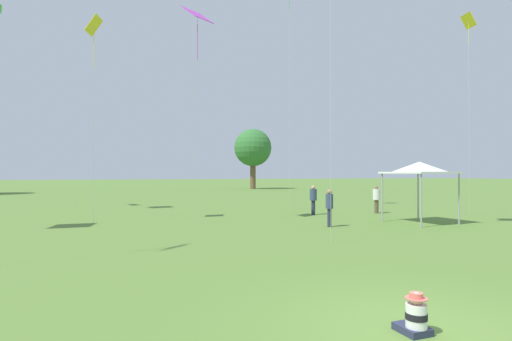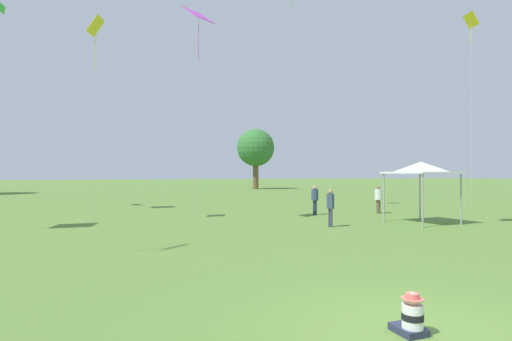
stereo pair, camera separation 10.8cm
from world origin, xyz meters
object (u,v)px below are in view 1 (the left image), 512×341
object	(u,v)px
seated_toddler	(415,317)
canopy_tent	(419,168)
person_standing_3	(376,197)
person_standing_0	(313,198)
kite_0	(468,30)
person_standing_1	(329,204)
distant_tree_0	(253,148)
kite_4	(197,20)
kite_9	(94,32)

from	to	relation	value
seated_toddler	canopy_tent	bearing A→B (deg)	46.44
person_standing_3	person_standing_0	bearing A→B (deg)	-23.28
person_standing_3	kite_0	world-z (taller)	kite_0
person_standing_3	person_standing_1	bearing A→B (deg)	21.54
person_standing_1	distant_tree_0	size ratio (longest dim) A/B	0.18
seated_toddler	kite_0	bearing A→B (deg)	38.81
kite_4	seated_toddler	bearing A→B (deg)	-74.83
kite_9	distant_tree_0	world-z (taller)	kite_9
person_standing_0	distant_tree_0	world-z (taller)	distant_tree_0
person_standing_0	kite_0	distance (m)	12.31
canopy_tent	kite_4	size ratio (longest dim) A/B	0.28
person_standing_3	kite_4	world-z (taller)	kite_4
person_standing_1	canopy_tent	size ratio (longest dim) A/B	0.57
person_standing_0	distant_tree_0	xyz separation A→B (m)	(8.38, 34.79, 4.92)
kite_0	person_standing_0	bearing A→B (deg)	127.63
seated_toddler	person_standing_1	bearing A→B (deg)	64.59
person_standing_0	kite_9	xyz separation A→B (m)	(-10.88, -0.19, 7.50)
seated_toddler	canopy_tent	distance (m)	13.47
kite_4	canopy_tent	bearing A→B (deg)	-5.50
seated_toddler	kite_0	xyz separation A→B (m)	(13.96, 11.98, 9.70)
person_standing_0	kite_0	world-z (taller)	kite_0
canopy_tent	person_standing_0	bearing A→B (deg)	120.88
person_standing_3	canopy_tent	size ratio (longest dim) A/B	0.56
seated_toddler	distant_tree_0	bearing A→B (deg)	71.93
kite_0	kite_9	world-z (taller)	kite_0
seated_toddler	kite_4	distance (m)	15.72
kite_9	distant_tree_0	xyz separation A→B (m)	(19.26, 34.98, -2.58)
seated_toddler	canopy_tent	xyz separation A→B (m)	(8.84, 9.92, 2.20)
person_standing_3	kite_9	distance (m)	16.38
canopy_tent	kite_9	xyz separation A→B (m)	(-13.70, 4.53, 5.98)
person_standing_0	kite_4	bearing A→B (deg)	-168.75
seated_toddler	person_standing_3	distance (m)	17.20
person_standing_0	kite_0	bearing A→B (deg)	-21.16
seated_toddler	kite_9	xyz separation A→B (m)	(-4.86, 14.45, 8.18)
person_standing_3	kite_9	bearing A→B (deg)	-17.37
person_standing_3	distant_tree_0	size ratio (longest dim) A/B	0.18
canopy_tent	distant_tree_0	xyz separation A→B (m)	(5.55, 39.51, 3.40)
person_standing_1	kite_9	distance (m)	12.69
seated_toddler	person_standing_3	world-z (taller)	person_standing_3
person_standing_1	person_standing_3	size ratio (longest dim) A/B	1.02
kite_4	kite_9	xyz separation A→B (m)	(-4.33, 1.42, -0.60)
person_standing_1	canopy_tent	distance (m)	4.70
canopy_tent	seated_toddler	bearing A→B (deg)	-131.73
person_standing_0	person_standing_1	size ratio (longest dim) A/B	1.01
kite_4	distant_tree_0	distance (m)	39.47
person_standing_3	kite_9	xyz separation A→B (m)	(-14.55, 0.25, 7.53)
seated_toddler	person_standing_1	world-z (taller)	person_standing_1
person_standing_3	distant_tree_0	distance (m)	35.89
person_standing_3	distant_tree_0	world-z (taller)	distant_tree_0
seated_toddler	kite_0	distance (m)	20.79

